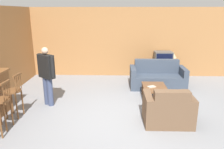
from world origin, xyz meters
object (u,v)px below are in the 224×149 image
tv_unit (162,72)px  tv (163,58)px  bar_chair_far (14,94)px  couch_far (157,78)px  person_by_window (47,74)px  armchair_near (168,110)px  book_on_table (151,87)px  bar_chair_mid (1,104)px  table_lamp (173,55)px  coffee_table (155,89)px

tv_unit → tv: size_ratio=1.59×
bar_chair_far → couch_far: size_ratio=0.60×
tv → person_by_window: (-3.53, -2.55, 0.11)m
armchair_near → tv: bearing=81.2°
tv → book_on_table: bearing=-108.3°
bar_chair_mid → armchair_near: bar_chair_mid is taller
armchair_near → tv: size_ratio=1.63×
book_on_table → armchair_near: bearing=-81.9°
table_lamp → person_by_window: person_by_window is taller
couch_far → coffee_table: bearing=-103.0°
coffee_table → tv_unit: tv_unit is taller
bar_chair_far → book_on_table: bearing=17.5°
couch_far → person_by_window: 3.57m
coffee_table → table_lamp: bearing=65.5°
couch_far → table_lamp: (0.72, 1.02, 0.57)m
coffee_table → tv: bearing=73.8°
armchair_near → tv_unit: bearing=81.2°
person_by_window → bar_chair_mid: bearing=-114.8°
armchair_near → tv_unit: armchair_near is taller
bar_chair_far → tv_unit: size_ratio=1.04×
book_on_table → couch_far: bearing=72.9°
tv → table_lamp: 0.38m
couch_far → coffee_table: couch_far is taller
bar_chair_far → table_lamp: (4.47, 3.27, 0.31)m
couch_far → person_by_window: size_ratio=1.14×
tv_unit → armchair_near: bearing=-98.8°
bar_chair_mid → tv_unit: bar_chair_mid is taller
coffee_table → tv_unit: size_ratio=0.92×
table_lamp → person_by_window: bearing=-146.7°
tv → coffee_table: bearing=-106.2°
bar_chair_mid → armchair_near: (3.57, 0.32, -0.25)m
couch_far → armchair_near: size_ratio=1.70×
tv_unit → person_by_window: size_ratio=0.65×
bar_chair_far → book_on_table: bar_chair_far is taller
bar_chair_far → couch_far: bar_chair_far is taller
armchair_near → tv_unit: (0.54, 3.50, -0.06)m
bar_chair_mid → coffee_table: size_ratio=1.13×
person_by_window → table_lamp: bearing=33.3°
bar_chair_far → person_by_window: bearing=50.7°
coffee_table → book_on_table: (-0.10, -0.04, 0.07)m
tv_unit → person_by_window: bearing=-144.1°
bar_chair_mid → tv: bar_chair_mid is taller
tv → tv_unit: bearing=90.0°
bar_chair_far → couch_far: (3.75, 2.25, -0.25)m
couch_far → tv_unit: (0.36, 1.02, -0.06)m
armchair_near → tv_unit: 3.55m
armchair_near → coffee_table: armchair_near is taller
bar_chair_mid → couch_far: (3.75, 2.81, -0.25)m
person_by_window → book_on_table: bearing=7.2°
bar_chair_far → tv: bearing=38.4°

